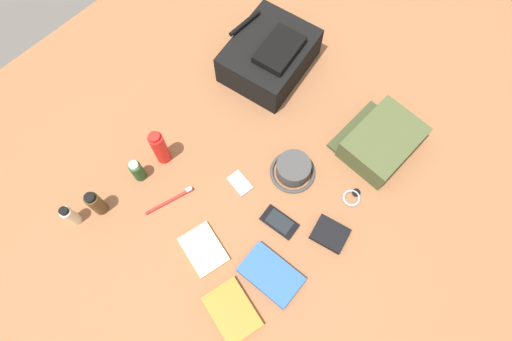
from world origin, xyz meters
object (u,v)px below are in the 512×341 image
(travel_guidebook, at_px, (271,275))
(media_player, at_px, (240,183))
(bucket_hat, at_px, (293,169))
(notepad, at_px, (204,249))
(cell_phone, at_px, (279,222))
(backpack, at_px, (270,56))
(cologne_bottle, at_px, (96,203))
(wallet, at_px, (330,234))
(wristwatch, at_px, (352,197))
(toothbrush, at_px, (172,199))
(sunscreen_spray, at_px, (160,148))
(lotion_bottle, at_px, (70,216))
(shampoo_bottle, at_px, (137,171))
(paperback_novel, at_px, (232,312))
(toiletry_pouch, at_px, (382,142))

(travel_guidebook, relative_size, media_player, 2.22)
(bucket_hat, distance_m, notepad, 0.40)
(notepad, bearing_deg, cell_phone, -13.00)
(backpack, xyz_separation_m, notepad, (-0.66, -0.33, -0.06))
(cologne_bottle, relative_size, wallet, 1.15)
(travel_guidebook, relative_size, wristwatch, 2.80)
(toothbrush, bearing_deg, media_player, -31.66)
(cologne_bottle, bearing_deg, wallet, -52.70)
(wallet, bearing_deg, bucket_hat, 57.73)
(sunscreen_spray, relative_size, cell_phone, 1.34)
(lotion_bottle, bearing_deg, notepad, -59.09)
(media_player, relative_size, wallet, 0.82)
(cologne_bottle, height_order, shampoo_bottle, cologne_bottle)
(lotion_bottle, height_order, notepad, lotion_bottle)
(bucket_hat, bearing_deg, toothbrush, 147.72)
(backpack, relative_size, paperback_novel, 1.91)
(media_player, bearing_deg, wristwatch, -53.51)
(shampoo_bottle, relative_size, media_player, 1.17)
(backpack, distance_m, cologne_bottle, 0.80)
(cologne_bottle, relative_size, media_player, 1.41)
(lotion_bottle, height_order, cell_phone, lotion_bottle)
(lotion_bottle, xyz_separation_m, media_player, (0.47, -0.30, -0.05))
(notepad, bearing_deg, toiletry_pouch, -2.03)
(backpack, distance_m, shampoo_bottle, 0.64)
(paperback_novel, height_order, wallet, wallet)
(backpack, bearing_deg, toiletry_pouch, -87.32)
(paperback_novel, xyz_separation_m, media_player, (0.32, 0.28, -0.01))
(wallet, bearing_deg, cell_phone, 106.02)
(cologne_bottle, distance_m, travel_guidebook, 0.61)
(travel_guidebook, xyz_separation_m, media_player, (0.15, 0.29, -0.01))
(cologne_bottle, distance_m, shampoo_bottle, 0.17)
(sunscreen_spray, relative_size, paperback_novel, 0.89)
(backpack, height_order, toiletry_pouch, backpack)
(shampoo_bottle, bearing_deg, toiletry_pouch, -38.46)
(backpack, bearing_deg, shampoo_bottle, 178.99)
(media_player, bearing_deg, sunscreen_spray, 113.86)
(backpack, relative_size, shampoo_bottle, 3.54)
(lotion_bottle, distance_m, wristwatch, 0.93)
(sunscreen_spray, distance_m, toothbrush, 0.18)
(toiletry_pouch, xyz_separation_m, notepad, (-0.68, 0.18, -0.04))
(lotion_bottle, xyz_separation_m, notepad, (0.23, -0.38, -0.05))
(cell_phone, xyz_separation_m, notepad, (-0.24, 0.11, 0.00))
(cologne_bottle, bearing_deg, notepad, -67.77)
(toothbrush, xyz_separation_m, notepad, (-0.04, -0.20, 0.00))
(toothbrush, bearing_deg, shampoo_bottle, 97.20)
(backpack, distance_m, paperback_novel, 0.91)
(lotion_bottle, xyz_separation_m, cell_phone, (0.46, -0.49, -0.05))
(cologne_bottle, distance_m, cell_phone, 0.60)
(sunscreen_spray, xyz_separation_m, wristwatch, (0.34, -0.57, -0.08))
(shampoo_bottle, bearing_deg, media_player, -50.78)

